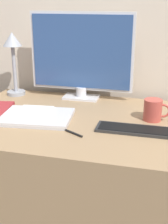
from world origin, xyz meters
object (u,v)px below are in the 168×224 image
at_px(desk_lamp, 13,53).
at_px(coffee_mug, 153,110).
at_px(pen, 70,132).
at_px(keyboard, 136,130).
at_px(ereader, 34,112).
at_px(laptop, 37,117).
at_px(monitor, 81,55).

bearing_deg(desk_lamp, coffee_mug, -15.31).
bearing_deg(desk_lamp, pen, -44.11).
relative_size(keyboard, ereader, 1.79).
height_order(laptop, desk_lamp, desk_lamp).
bearing_deg(keyboard, laptop, 176.31).
xyz_separation_m(monitor, keyboard, (0.34, -0.38, -0.23)).
distance_m(monitor, desk_lamp, 0.38).
height_order(desk_lamp, pen, desk_lamp).
height_order(monitor, ereader, monitor).
relative_size(desk_lamp, pen, 2.83).
height_order(monitor, laptop, monitor).
bearing_deg(ereader, coffee_mug, 10.26).
bearing_deg(keyboard, ereader, 174.31).
bearing_deg(keyboard, coffee_mug, 66.66).
xyz_separation_m(monitor, pen, (0.07, -0.47, -0.23)).
height_order(keyboard, desk_lamp, desk_lamp).
height_order(laptop, coffee_mug, coffee_mug).
relative_size(monitor, pen, 4.49).
height_order(monitor, coffee_mug, monitor).
relative_size(monitor, ereader, 3.02).
distance_m(ereader, pen, 0.25).
distance_m(monitor, ereader, 0.42).
distance_m(desk_lamp, pen, 0.68).
distance_m(keyboard, laptop, 0.46).
bearing_deg(monitor, pen, -81.05).
bearing_deg(ereader, pen, -31.21).
relative_size(laptop, pen, 2.74).
relative_size(laptop, coffee_mug, 2.86).
bearing_deg(keyboard, desk_lamp, 153.43).
distance_m(laptop, coffee_mug, 0.53).
height_order(keyboard, ereader, ereader).
relative_size(monitor, coffee_mug, 4.69).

